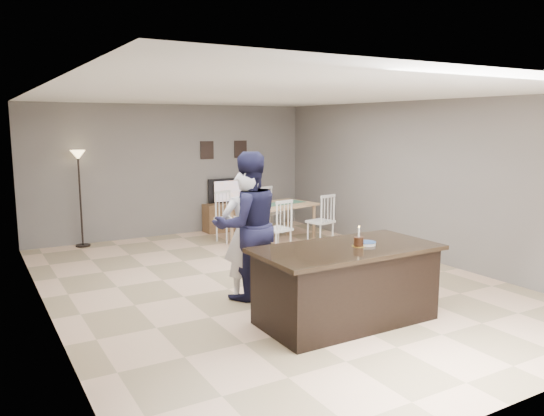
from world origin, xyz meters
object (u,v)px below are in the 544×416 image
floor_lamp (79,172)px  plate_stack (366,243)px  dining_table (274,211)px  kitchen_island (346,284)px  man (247,226)px  television (229,191)px  woman (246,234)px  tv_console (231,217)px  birthday_cake (359,241)px

floor_lamp → plate_stack: bearing=-68.9°
dining_table → floor_lamp: 3.73m
kitchen_island → plate_stack: (0.25, -0.04, 0.46)m
man → plate_stack: (0.85, -1.39, -0.06)m
television → woman: (-1.82, -4.29, 0.00)m
woman → floor_lamp: (-1.30, 4.24, 0.55)m
tv_console → woman: woman is taller
birthday_cake → floor_lamp: bearing=110.0°
plate_stack → man: bearing=121.4°
plate_stack → dining_table: 4.19m
dining_table → floor_lamp: size_ratio=1.15×
kitchen_island → dining_table: size_ratio=1.02×
television → floor_lamp: floor_lamp is taller
man → dining_table: 3.30m
television → man: bearing=67.3°
plate_stack → floor_lamp: floor_lamp is taller
tv_console → dining_table: (0.16, -1.58, 0.33)m
tv_console → floor_lamp: size_ratio=0.66×
birthday_cake → plate_stack: 0.13m
television → birthday_cake: birthday_cake is taller
woman → dining_table: bearing=-117.9°
kitchen_island → man: (-0.59, 1.35, 0.52)m
kitchen_island → dining_table: bearing=71.2°
plate_stack → birthday_cake: bearing=-173.8°
woman → plate_stack: woman is taller
tv_console → plate_stack: plate_stack is taller
television → floor_lamp: size_ratio=0.50×
dining_table → floor_lamp: floor_lamp is taller
man → birthday_cake: man is taller
kitchen_island → woman: size_ratio=1.24×
birthday_cake → man: bearing=117.3°
tv_console → dining_table: size_ratio=0.57×
woman → plate_stack: size_ratio=7.45×
woman → floor_lamp: size_ratio=0.95×
plate_stack → dining_table: (1.10, 4.03, -0.29)m
woman → man: (0.03, 0.00, 0.11)m
television → woman: woman is taller
tv_console → birthday_cake: bearing=-100.8°
woman → tv_console: bearing=-104.4°
man → dining_table: man is taller
kitchen_island → woman: woman is taller
tv_console → dining_table: 1.62m
kitchen_island → television: bearing=78.0°
kitchen_island → television: 5.78m
television → birthday_cake: size_ratio=3.77×
woman → man: size_ratio=0.89×
floor_lamp → dining_table: bearing=-26.0°
woman → floor_lamp: bearing=-64.0°
television → floor_lamp: bearing=0.9°
tv_console → television: bearing=90.0°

